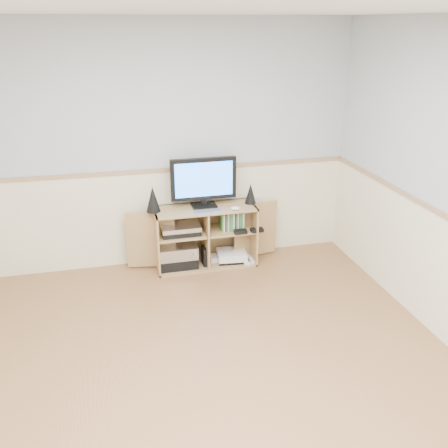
# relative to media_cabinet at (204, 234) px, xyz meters

# --- Properties ---
(room) EXTENTS (4.04, 4.54, 2.54)m
(room) POSITION_rel_media_cabinet_xyz_m (-0.45, -1.95, 0.88)
(room) COLOR #A7744A
(room) RESTS_ON ground
(media_cabinet) EXTENTS (1.65, 0.40, 0.65)m
(media_cabinet) POSITION_rel_media_cabinet_xyz_m (0.00, 0.00, 0.00)
(media_cabinet) COLOR tan
(media_cabinet) RESTS_ON floor
(monitor) EXTENTS (0.68, 0.18, 0.52)m
(monitor) POSITION_rel_media_cabinet_xyz_m (-0.00, -0.00, 0.60)
(monitor) COLOR black
(monitor) RESTS_ON media_cabinet
(speaker_left) EXTENTS (0.14, 0.14, 0.26)m
(speaker_left) POSITION_rel_media_cabinet_xyz_m (-0.53, -0.03, 0.45)
(speaker_left) COLOR black
(speaker_left) RESTS_ON media_cabinet
(speaker_right) EXTENTS (0.12, 0.12, 0.22)m
(speaker_right) POSITION_rel_media_cabinet_xyz_m (0.50, -0.03, 0.43)
(speaker_right) COLOR black
(speaker_right) RESTS_ON media_cabinet
(keyboard) EXTENTS (0.28, 0.12, 0.01)m
(keyboard) POSITION_rel_media_cabinet_xyz_m (0.00, -0.19, 0.32)
(keyboard) COLOR silver
(keyboard) RESTS_ON media_cabinet
(mouse) EXTENTS (0.11, 0.09, 0.04)m
(mouse) POSITION_rel_media_cabinet_xyz_m (0.29, -0.19, 0.34)
(mouse) COLOR white
(mouse) RESTS_ON media_cabinet
(av_components) EXTENTS (0.50, 0.30, 0.47)m
(av_components) POSITION_rel_media_cabinet_xyz_m (-0.29, -0.05, -0.11)
(av_components) COLOR black
(av_components) RESTS_ON media_cabinet
(game_consoles) EXTENTS (0.46, 0.30, 0.11)m
(game_consoles) POSITION_rel_media_cabinet_xyz_m (0.27, -0.06, -0.26)
(game_consoles) COLOR white
(game_consoles) RESTS_ON media_cabinet
(game_cases) EXTENTS (0.24, 0.13, 0.19)m
(game_cases) POSITION_rel_media_cabinet_xyz_m (0.28, -0.07, 0.15)
(game_cases) COLOR #3F8C3F
(game_cases) RESTS_ON media_cabinet
(wall_outlet) EXTENTS (0.12, 0.03, 0.12)m
(wall_outlet) POSITION_rel_media_cabinet_xyz_m (0.60, 0.16, 0.27)
(wall_outlet) COLOR white
(wall_outlet) RESTS_ON wall_back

